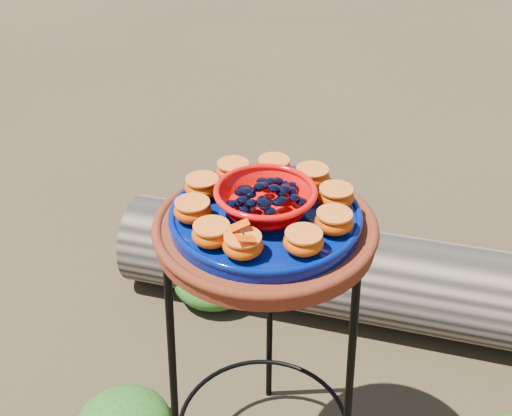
# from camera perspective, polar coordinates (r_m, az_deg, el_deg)

# --- Properties ---
(plant_stand) EXTENTS (0.44, 0.44, 0.70)m
(plant_stand) POSITION_cam_1_polar(r_m,az_deg,el_deg) (1.45, 0.70, -13.85)
(plant_stand) COLOR black
(plant_stand) RESTS_ON ground
(terracotta_saucer) EXTENTS (0.41, 0.41, 0.03)m
(terracotta_saucer) POSITION_cam_1_polar(r_m,az_deg,el_deg) (1.21, 0.82, -1.97)
(terracotta_saucer) COLOR #5A100A
(terracotta_saucer) RESTS_ON plant_stand
(cobalt_plate) EXTENTS (0.35, 0.35, 0.02)m
(cobalt_plate) POSITION_cam_1_polar(r_m,az_deg,el_deg) (1.19, 0.83, -0.85)
(cobalt_plate) COLOR #000C49
(cobalt_plate) RESTS_ON terracotta_saucer
(red_bowl) EXTENTS (0.18, 0.18, 0.05)m
(red_bowl) POSITION_cam_1_polar(r_m,az_deg,el_deg) (1.17, 0.84, 0.62)
(red_bowl) COLOR red
(red_bowl) RESTS_ON cobalt_plate
(glass_gems) EXTENTS (0.14, 0.14, 0.02)m
(glass_gems) POSITION_cam_1_polar(r_m,az_deg,el_deg) (1.15, 0.86, 2.15)
(glass_gems) COLOR black
(glass_gems) RESTS_ON red_bowl
(orange_half_0) EXTENTS (0.07, 0.07, 0.04)m
(orange_half_0) POSITION_cam_1_polar(r_m,az_deg,el_deg) (1.07, -1.18, -3.34)
(orange_half_0) COLOR #C12800
(orange_half_0) RESTS_ON cobalt_plate
(orange_half_1) EXTENTS (0.07, 0.07, 0.04)m
(orange_half_1) POSITION_cam_1_polar(r_m,az_deg,el_deg) (1.08, 4.23, -3.03)
(orange_half_1) COLOR #C12800
(orange_half_1) RESTS_ON cobalt_plate
(orange_half_2) EXTENTS (0.07, 0.07, 0.04)m
(orange_half_2) POSITION_cam_1_polar(r_m,az_deg,el_deg) (1.13, 6.94, -1.23)
(orange_half_2) COLOR #C12800
(orange_half_2) RESTS_ON cobalt_plate
(orange_half_3) EXTENTS (0.07, 0.07, 0.04)m
(orange_half_3) POSITION_cam_1_polar(r_m,az_deg,el_deg) (1.20, 7.09, 0.99)
(orange_half_3) COLOR #C12800
(orange_half_3) RESTS_ON cobalt_plate
(orange_half_4) EXTENTS (0.07, 0.07, 0.04)m
(orange_half_4) POSITION_cam_1_polar(r_m,az_deg,el_deg) (1.26, 5.01, 2.77)
(orange_half_4) COLOR #C12800
(orange_half_4) RESTS_ON cobalt_plate
(orange_half_5) EXTENTS (0.07, 0.07, 0.04)m
(orange_half_5) POSITION_cam_1_polar(r_m,az_deg,el_deg) (1.29, 1.60, 3.61)
(orange_half_5) COLOR #C12800
(orange_half_5) RESTS_ON cobalt_plate
(orange_half_6) EXTENTS (0.07, 0.07, 0.04)m
(orange_half_6) POSITION_cam_1_polar(r_m,az_deg,el_deg) (1.27, -2.04, 3.29)
(orange_half_6) COLOR #C12800
(orange_half_6) RESTS_ON cobalt_plate
(orange_half_7) EXTENTS (0.07, 0.07, 0.04)m
(orange_half_7) POSITION_cam_1_polar(r_m,az_deg,el_deg) (1.23, -4.80, 1.89)
(orange_half_7) COLOR #C12800
(orange_half_7) RESTS_ON cobalt_plate
(orange_half_8) EXTENTS (0.07, 0.07, 0.04)m
(orange_half_8) POSITION_cam_1_polar(r_m,az_deg,el_deg) (1.16, -5.64, -0.23)
(orange_half_8) COLOR #C12800
(orange_half_8) RESTS_ON cobalt_plate
(orange_half_9) EXTENTS (0.07, 0.07, 0.04)m
(orange_half_9) POSITION_cam_1_polar(r_m,az_deg,el_deg) (1.10, -3.95, -2.35)
(orange_half_9) COLOR #C12800
(orange_half_9) RESTS_ON cobalt_plate
(butterfly) EXTENTS (0.08, 0.07, 0.01)m
(butterfly) POSITION_cam_1_polar(r_m,az_deg,el_deg) (1.05, -1.19, -2.25)
(butterfly) COLOR #D93900
(butterfly) RESTS_ON orange_half_0
(driftwood_log) EXTENTS (1.58, 0.68, 0.29)m
(driftwood_log) POSITION_cam_1_polar(r_m,az_deg,el_deg) (2.03, 9.53, -5.98)
(driftwood_log) COLOR black
(driftwood_log) RESTS_ON ground
(foliage_back) EXTENTS (0.28, 0.28, 0.14)m
(foliage_back) POSITION_cam_1_polar(r_m,az_deg,el_deg) (2.11, -3.66, -6.22)
(foliage_back) COLOR #16400C
(foliage_back) RESTS_ON ground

